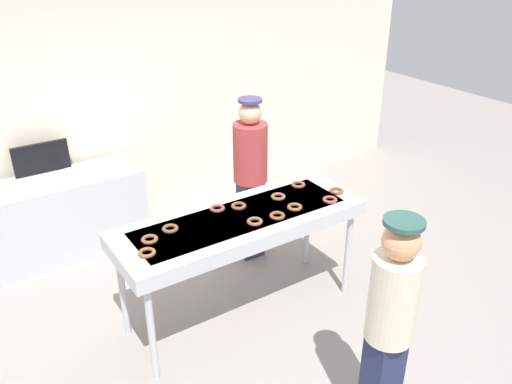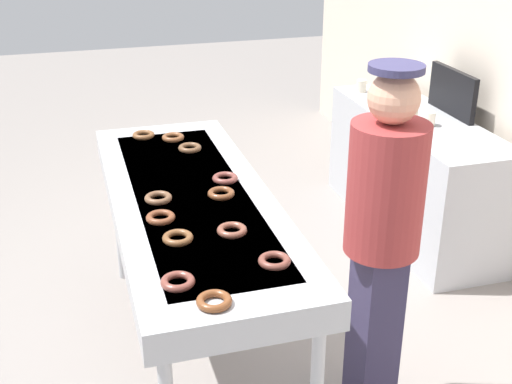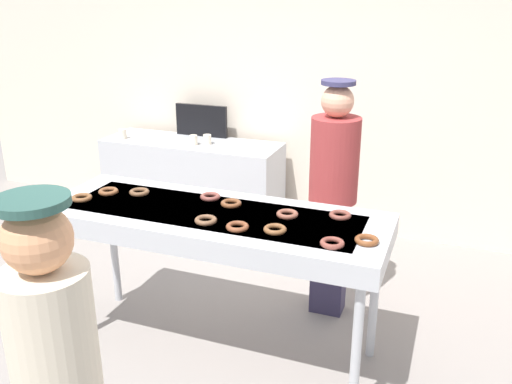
{
  "view_description": "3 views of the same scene",
  "coord_description": "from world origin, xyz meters",
  "px_view_note": "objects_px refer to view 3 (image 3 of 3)",
  "views": [
    {
      "loc": [
        -2.0,
        -3.26,
        3.14
      ],
      "look_at": [
        0.24,
        0.13,
        1.11
      ],
      "focal_mm": 36.6,
      "sensor_mm": 36.0,
      "label": 1
    },
    {
      "loc": [
        2.98,
        -0.53,
        2.39
      ],
      "look_at": [
        0.05,
        0.32,
        0.99
      ],
      "focal_mm": 47.32,
      "sensor_mm": 36.0,
      "label": 2
    },
    {
      "loc": [
        1.36,
        -2.82,
        2.28
      ],
      "look_at": [
        0.23,
        0.16,
        1.11
      ],
      "focal_mm": 38.37,
      "sensor_mm": 36.0,
      "label": 3
    }
  ],
  "objects_px": {
    "worker_baker": "(333,187)",
    "paper_cup_0": "(123,134)",
    "fryer_conveyor": "(213,223)",
    "chocolate_donut_10": "(237,227)",
    "chocolate_donut_8": "(332,243)",
    "chocolate_donut_4": "(139,192)",
    "paper_cup_2": "(193,140)",
    "chocolate_donut_0": "(340,215)",
    "chocolate_donut_2": "(82,198)",
    "chocolate_donut_11": "(231,203)",
    "chocolate_donut_1": "(287,214)",
    "chocolate_donut_6": "(206,220)",
    "chocolate_donut_3": "(210,197)",
    "prep_counter": "(193,183)",
    "paper_cup_1": "(207,139)",
    "chocolate_donut_9": "(275,229)",
    "menu_display": "(201,121)",
    "chocolate_donut_7": "(367,240)",
    "chocolate_donut_5": "(108,191)"
  },
  "relations": [
    {
      "from": "worker_baker",
      "to": "paper_cup_0",
      "type": "bearing_deg",
      "value": -33.32
    },
    {
      "from": "fryer_conveyor",
      "to": "chocolate_donut_10",
      "type": "height_order",
      "value": "chocolate_donut_10"
    },
    {
      "from": "fryer_conveyor",
      "to": "chocolate_donut_8",
      "type": "xyz_separation_m",
      "value": [
        0.8,
        -0.21,
        0.09
      ]
    },
    {
      "from": "chocolate_donut_4",
      "to": "paper_cup_2",
      "type": "height_order",
      "value": "chocolate_donut_4"
    },
    {
      "from": "chocolate_donut_0",
      "to": "chocolate_donut_2",
      "type": "height_order",
      "value": "same"
    },
    {
      "from": "chocolate_donut_10",
      "to": "paper_cup_2",
      "type": "bearing_deg",
      "value": 123.11
    },
    {
      "from": "chocolate_donut_11",
      "to": "paper_cup_0",
      "type": "distance_m",
      "value": 2.47
    },
    {
      "from": "chocolate_donut_4",
      "to": "paper_cup_2",
      "type": "distance_m",
      "value": 1.72
    },
    {
      "from": "chocolate_donut_1",
      "to": "chocolate_donut_6",
      "type": "relative_size",
      "value": 1.0
    },
    {
      "from": "chocolate_donut_6",
      "to": "paper_cup_0",
      "type": "distance_m",
      "value": 2.65
    },
    {
      "from": "fryer_conveyor",
      "to": "chocolate_donut_3",
      "type": "distance_m",
      "value": 0.25
    },
    {
      "from": "chocolate_donut_8",
      "to": "prep_counter",
      "type": "distance_m",
      "value": 2.88
    },
    {
      "from": "chocolate_donut_3",
      "to": "paper_cup_1",
      "type": "relative_size",
      "value": 1.38
    },
    {
      "from": "worker_baker",
      "to": "chocolate_donut_9",
      "type": "bearing_deg",
      "value": 71.04
    },
    {
      "from": "chocolate_donut_1",
      "to": "chocolate_donut_0",
      "type": "bearing_deg",
      "value": 18.08
    },
    {
      "from": "prep_counter",
      "to": "menu_display",
      "type": "xyz_separation_m",
      "value": [
        0.0,
        0.24,
        0.6
      ]
    },
    {
      "from": "menu_display",
      "to": "chocolate_donut_11",
      "type": "bearing_deg",
      "value": -59.27
    },
    {
      "from": "chocolate_donut_7",
      "to": "paper_cup_0",
      "type": "xyz_separation_m",
      "value": [
        -2.78,
        1.84,
        -0.09
      ]
    },
    {
      "from": "chocolate_donut_8",
      "to": "fryer_conveyor",
      "type": "bearing_deg",
      "value": 165.39
    },
    {
      "from": "chocolate_donut_0",
      "to": "chocolate_donut_5",
      "type": "distance_m",
      "value": 1.56
    },
    {
      "from": "chocolate_donut_11",
      "to": "chocolate_donut_0",
      "type": "bearing_deg",
      "value": 4.45
    },
    {
      "from": "worker_baker",
      "to": "chocolate_donut_6",
      "type": "bearing_deg",
      "value": 48.08
    },
    {
      "from": "chocolate_donut_8",
      "to": "paper_cup_0",
      "type": "bearing_deg",
      "value": 143.35
    },
    {
      "from": "chocolate_donut_5",
      "to": "chocolate_donut_6",
      "type": "relative_size",
      "value": 1.0
    },
    {
      "from": "chocolate_donut_4",
      "to": "chocolate_donut_8",
      "type": "distance_m",
      "value": 1.43
    },
    {
      "from": "chocolate_donut_11",
      "to": "paper_cup_0",
      "type": "bearing_deg",
      "value": 139.6
    },
    {
      "from": "prep_counter",
      "to": "paper_cup_2",
      "type": "xyz_separation_m",
      "value": [
        0.08,
        -0.11,
        0.49
      ]
    },
    {
      "from": "chocolate_donut_7",
      "to": "chocolate_donut_6",
      "type": "bearing_deg",
      "value": -176.31
    },
    {
      "from": "fryer_conveyor",
      "to": "worker_baker",
      "type": "relative_size",
      "value": 1.25
    },
    {
      "from": "chocolate_donut_8",
      "to": "paper_cup_1",
      "type": "xyz_separation_m",
      "value": [
        -1.72,
        2.05,
        -0.09
      ]
    },
    {
      "from": "chocolate_donut_5",
      "to": "chocolate_donut_7",
      "type": "bearing_deg",
      "value": -5.02
    },
    {
      "from": "chocolate_donut_6",
      "to": "prep_counter",
      "type": "height_order",
      "value": "chocolate_donut_6"
    },
    {
      "from": "chocolate_donut_6",
      "to": "paper_cup_1",
      "type": "distance_m",
      "value": 2.22
    },
    {
      "from": "worker_baker",
      "to": "menu_display",
      "type": "xyz_separation_m",
      "value": [
        -1.69,
        1.37,
        0.05
      ]
    },
    {
      "from": "fryer_conveyor",
      "to": "chocolate_donut_3",
      "type": "bearing_deg",
      "value": 118.73
    },
    {
      "from": "chocolate_donut_4",
      "to": "chocolate_donut_5",
      "type": "relative_size",
      "value": 1.0
    },
    {
      "from": "chocolate_donut_8",
      "to": "chocolate_donut_10",
      "type": "xyz_separation_m",
      "value": [
        -0.56,
        0.02,
        0.0
      ]
    },
    {
      "from": "chocolate_donut_7",
      "to": "chocolate_donut_10",
      "type": "bearing_deg",
      "value": -173.56
    },
    {
      "from": "chocolate_donut_7",
      "to": "paper_cup_2",
      "type": "height_order",
      "value": "chocolate_donut_7"
    },
    {
      "from": "chocolate_donut_2",
      "to": "chocolate_donut_7",
      "type": "distance_m",
      "value": 1.85
    },
    {
      "from": "chocolate_donut_0",
      "to": "chocolate_donut_8",
      "type": "relative_size",
      "value": 1.0
    },
    {
      "from": "chocolate_donut_11",
      "to": "paper_cup_1",
      "type": "distance_m",
      "value": 1.97
    },
    {
      "from": "chocolate_donut_11",
      "to": "paper_cup_1",
      "type": "bearing_deg",
      "value": 120.01
    },
    {
      "from": "chocolate_donut_1",
      "to": "chocolate_donut_2",
      "type": "height_order",
      "value": "same"
    },
    {
      "from": "chocolate_donut_7",
      "to": "paper_cup_2",
      "type": "xyz_separation_m",
      "value": [
        -2.0,
        1.87,
        -0.09
      ]
    },
    {
      "from": "chocolate_donut_4",
      "to": "chocolate_donut_8",
      "type": "xyz_separation_m",
      "value": [
        1.39,
        -0.32,
        0.0
      ]
    },
    {
      "from": "fryer_conveyor",
      "to": "chocolate_donut_6",
      "type": "bearing_deg",
      "value": -78.55
    },
    {
      "from": "chocolate_donut_7",
      "to": "paper_cup_0",
      "type": "relative_size",
      "value": 1.38
    },
    {
      "from": "chocolate_donut_7",
      "to": "paper_cup_2",
      "type": "distance_m",
      "value": 2.74
    },
    {
      "from": "chocolate_donut_0",
      "to": "chocolate_donut_10",
      "type": "relative_size",
      "value": 1.0
    }
  ]
}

